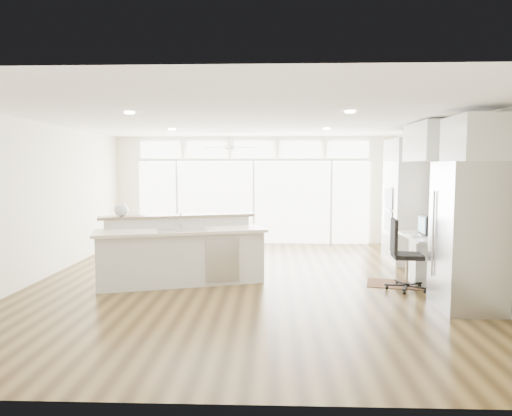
{
  "coord_description": "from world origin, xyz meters",
  "views": [
    {
      "loc": [
        0.47,
        -7.53,
        1.91
      ],
      "look_at": [
        0.18,
        0.6,
        1.2
      ],
      "focal_mm": 32.0,
      "sensor_mm": 36.0,
      "label": 1
    }
  ],
  "objects": [
    {
      "name": "floor",
      "position": [
        0.0,
        0.0,
        -0.01
      ],
      "size": [
        7.0,
        8.0,
        0.02
      ],
      "primitive_type": "cube",
      "color": "#3D2A12",
      "rests_on": "ground"
    },
    {
      "name": "ceiling",
      "position": [
        0.0,
        0.0,
        2.7
      ],
      "size": [
        7.0,
        8.0,
        0.02
      ],
      "primitive_type": "cube",
      "color": "white",
      "rests_on": "wall_back"
    },
    {
      "name": "wall_back",
      "position": [
        0.0,
        4.0,
        1.35
      ],
      "size": [
        7.0,
        0.04,
        2.7
      ],
      "primitive_type": "cube",
      "color": "white",
      "rests_on": "floor"
    },
    {
      "name": "wall_front",
      "position": [
        0.0,
        -4.0,
        1.35
      ],
      "size": [
        7.0,
        0.04,
        2.7
      ],
      "primitive_type": "cube",
      "color": "white",
      "rests_on": "floor"
    },
    {
      "name": "wall_left",
      "position": [
        -3.5,
        0.0,
        1.35
      ],
      "size": [
        0.04,
        8.0,
        2.7
      ],
      "primitive_type": "cube",
      "color": "white",
      "rests_on": "floor"
    },
    {
      "name": "wall_right",
      "position": [
        3.5,
        0.0,
        1.35
      ],
      "size": [
        0.04,
        8.0,
        2.7
      ],
      "primitive_type": "cube",
      "color": "white",
      "rests_on": "floor"
    },
    {
      "name": "glass_wall",
      "position": [
        0.0,
        3.94,
        1.05
      ],
      "size": [
        5.8,
        0.06,
        2.08
      ],
      "primitive_type": "cube",
      "color": "silver",
      "rests_on": "wall_back"
    },
    {
      "name": "transom_row",
      "position": [
        0.0,
        3.94,
        2.38
      ],
      "size": [
        5.9,
        0.06,
        0.4
      ],
      "primitive_type": "cube",
      "color": "silver",
      "rests_on": "wall_back"
    },
    {
      "name": "desk_window",
      "position": [
        3.46,
        0.3,
        1.55
      ],
      "size": [
        0.04,
        0.85,
        0.85
      ],
      "primitive_type": "cube",
      "color": "white",
      "rests_on": "wall_right"
    },
    {
      "name": "ceiling_fan",
      "position": [
        -0.5,
        2.8,
        2.48
      ],
      "size": [
        1.16,
        1.16,
        0.32
      ],
      "primitive_type": "cube",
      "color": "white",
      "rests_on": "ceiling"
    },
    {
      "name": "recessed_lights",
      "position": [
        0.0,
        0.2,
        2.68
      ],
      "size": [
        3.4,
        3.0,
        0.02
      ],
      "primitive_type": "cube",
      "color": "silver",
      "rests_on": "ceiling"
    },
    {
      "name": "oven_cabinet",
      "position": [
        3.17,
        1.8,
        1.25
      ],
      "size": [
        0.64,
        1.2,
        2.5
      ],
      "primitive_type": "cube",
      "color": "silver",
      "rests_on": "floor"
    },
    {
      "name": "desk_nook",
      "position": [
        3.13,
        0.3,
        0.38
      ],
      "size": [
        0.72,
        1.3,
        0.76
      ],
      "primitive_type": "cube",
      "color": "silver",
      "rests_on": "floor"
    },
    {
      "name": "upper_cabinets",
      "position": [
        3.17,
        0.3,
        2.35
      ],
      "size": [
        0.64,
        1.3,
        0.64
      ],
      "primitive_type": "cube",
      "color": "silver",
      "rests_on": "wall_right"
    },
    {
      "name": "refrigerator",
      "position": [
        3.11,
        -1.35,
        1.0
      ],
      "size": [
        0.76,
        0.9,
        2.0
      ],
      "primitive_type": "cube",
      "color": "#A5A6AA",
      "rests_on": "floor"
    },
    {
      "name": "fridge_cabinet",
      "position": [
        3.17,
        -1.35,
        2.3
      ],
      "size": [
        0.64,
        0.9,
        0.6
      ],
      "primitive_type": "cube",
      "color": "silver",
      "rests_on": "wall_right"
    },
    {
      "name": "framed_photos",
      "position": [
        3.46,
        0.92,
        1.4
      ],
      "size": [
        0.06,
        0.22,
        0.8
      ],
      "primitive_type": "cube",
      "color": "black",
      "rests_on": "wall_right"
    },
    {
      "name": "kitchen_island",
      "position": [
        -1.03,
        -0.12,
        0.55
      ],
      "size": [
        2.96,
        1.81,
        1.1
      ],
      "primitive_type": "cube",
      "rotation": [
        0.0,
        0.0,
        0.3
      ],
      "color": "silver",
      "rests_on": "floor"
    },
    {
      "name": "rug",
      "position": [
        2.48,
        -0.07,
        0.01
      ],
      "size": [
        0.98,
        0.8,
        0.01
      ],
      "primitive_type": "cube",
      "rotation": [
        0.0,
        0.0,
        -0.22
      ],
      "color": "#371D11",
      "rests_on": "floor"
    },
    {
      "name": "office_chair",
      "position": [
        2.58,
        -0.41,
        0.56
      ],
      "size": [
        0.62,
        0.58,
        1.11
      ],
      "primitive_type": "cube",
      "rotation": [
        0.0,
        0.0,
        -0.08
      ],
      "color": "black",
      "rests_on": "floor"
    },
    {
      "name": "fishbowl",
      "position": [
        -2.06,
        -0.02,
        1.22
      ],
      "size": [
        0.31,
        0.31,
        0.23
      ],
      "primitive_type": "sphere",
      "rotation": [
        0.0,
        0.0,
        0.47
      ],
      "color": "silver",
      "rests_on": "kitchen_island"
    },
    {
      "name": "monitor",
      "position": [
        3.05,
        0.3,
        0.95
      ],
      "size": [
        0.08,
        0.45,
        0.37
      ],
      "primitive_type": "cube",
      "rotation": [
        0.0,
        0.0,
        -0.02
      ],
      "color": "black",
      "rests_on": "desk_nook"
    },
    {
      "name": "keyboard",
      "position": [
        2.88,
        0.3,
        0.77
      ],
      "size": [
        0.15,
        0.36,
        0.02
      ],
      "primitive_type": "cube",
      "rotation": [
        0.0,
        0.0,
        0.05
      ],
      "color": "silver",
      "rests_on": "desk_nook"
    },
    {
      "name": "potted_plant",
      "position": [
        3.17,
        1.8,
        2.61
      ],
      "size": [
        0.27,
        0.3,
        0.22
      ],
      "primitive_type": "imported",
      "rotation": [
        0.0,
        0.0,
        0.08
      ],
      "color": "#2B6029",
      "rests_on": "oven_cabinet"
    }
  ]
}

